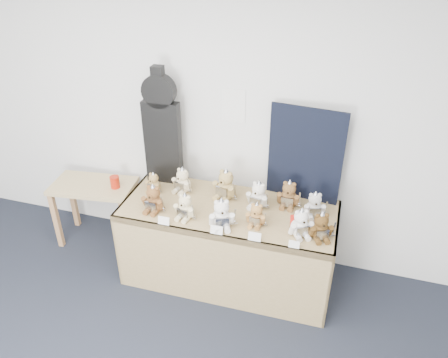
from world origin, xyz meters
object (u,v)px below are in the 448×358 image
(teddy_front_far_left, at_px, (154,200))
(teddy_front_left, at_px, (185,207))
(display_table, at_px, (226,229))
(teddy_front_right, at_px, (256,215))
(teddy_front_end, at_px, (321,227))
(teddy_back_left, at_px, (182,181))
(teddy_front_centre, at_px, (222,215))
(red_cup, at_px, (115,182))
(teddy_back_centre_right, at_px, (258,196))
(teddy_back_right, at_px, (289,195))
(teddy_back_centre_left, at_px, (225,185))
(teddy_back_far_left, at_px, (154,183))
(side_table, at_px, (95,195))
(teddy_back_end, at_px, (314,206))
(teddy_front_far_right, at_px, (301,224))
(guitar_case, at_px, (162,128))

(teddy_front_far_left, distance_m, teddy_front_left, 0.29)
(display_table, relative_size, teddy_front_right, 8.24)
(teddy_front_end, distance_m, teddy_back_left, 1.32)
(display_table, distance_m, teddy_front_left, 0.44)
(teddy_front_centre, bearing_deg, red_cup, 137.56)
(red_cup, distance_m, teddy_front_centre, 1.30)
(teddy_back_centre_right, relative_size, teddy_back_right, 1.00)
(teddy_front_right, bearing_deg, red_cup, 170.11)
(teddy_back_centre_left, height_order, teddy_back_centre_right, teddy_back_centre_left)
(teddy_back_right, xyz_separation_m, teddy_back_far_left, (-1.21, -0.12, -0.03))
(teddy_back_far_left, bearing_deg, teddy_front_centre, -12.82)
(teddy_front_right, height_order, teddy_back_left, teddy_back_left)
(teddy_front_centre, height_order, teddy_back_right, teddy_front_centre)
(teddy_front_far_left, height_order, teddy_front_end, teddy_front_far_left)
(side_table, relative_size, teddy_front_right, 3.76)
(side_table, distance_m, teddy_front_far_left, 0.98)
(display_table, bearing_deg, teddy_back_end, 13.46)
(teddy_front_far_right, distance_m, teddy_back_right, 0.41)
(side_table, bearing_deg, teddy_front_centre, -23.27)
(guitar_case, xyz_separation_m, teddy_front_left, (0.40, -0.51, -0.44))
(teddy_front_right, relative_size, teddy_back_centre_right, 0.84)
(teddy_back_centre_left, bearing_deg, teddy_back_far_left, -154.08)
(teddy_front_far_right, xyz_separation_m, teddy_back_centre_left, (-0.72, 0.35, 0.02))
(teddy_back_far_left, bearing_deg, teddy_back_left, 28.16)
(teddy_front_far_left, bearing_deg, teddy_front_end, 5.34)
(teddy_front_right, relative_size, teddy_back_far_left, 1.10)
(teddy_front_far_right, xyz_separation_m, teddy_back_end, (0.07, 0.29, -0.00))
(teddy_back_centre_right, distance_m, teddy_back_end, 0.48)
(teddy_front_far_left, bearing_deg, teddy_front_far_right, 5.34)
(red_cup, height_order, teddy_back_centre_left, teddy_back_centre_left)
(guitar_case, height_order, teddy_front_far_right, guitar_case)
(teddy_front_end, relative_size, teddy_back_left, 1.00)
(red_cup, bearing_deg, teddy_front_left, -23.94)
(teddy_front_left, height_order, teddy_back_left, teddy_back_left)
(teddy_front_far_left, xyz_separation_m, teddy_front_end, (1.39, 0.04, -0.01))
(teddy_back_centre_right, bearing_deg, teddy_back_right, 31.98)
(teddy_back_centre_right, bearing_deg, teddy_front_left, -135.12)
(display_table, height_order, teddy_back_left, teddy_back_left)
(teddy_front_centre, height_order, teddy_front_far_right, teddy_front_centre)
(side_table, bearing_deg, teddy_back_left, -7.73)
(guitar_case, bearing_deg, teddy_front_far_left, -79.93)
(display_table, bearing_deg, teddy_front_centre, -85.68)
(teddy_front_left, distance_m, teddy_back_end, 1.07)
(teddy_front_left, relative_size, teddy_back_right, 0.93)
(teddy_back_centre_right, relative_size, teddy_back_far_left, 1.31)
(guitar_case, distance_m, teddy_back_left, 0.51)
(teddy_front_far_right, relative_size, teddy_back_right, 0.97)
(display_table, bearing_deg, teddy_back_centre_right, 37.20)
(teddy_front_far_left, distance_m, teddy_back_centre_left, 0.64)
(teddy_front_right, bearing_deg, display_table, 166.42)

